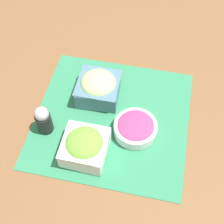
{
  "coord_description": "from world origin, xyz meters",
  "views": [
    {
      "loc": [
        -0.53,
        -0.11,
        0.82
      ],
      "look_at": [
        0.0,
        0.0,
        0.03
      ],
      "focal_mm": 50.0,
      "sensor_mm": 36.0,
      "label": 1
    }
  ],
  "objects_px": {
    "onion_bowl": "(135,127)",
    "pepper_shaker": "(43,120)",
    "lettuce_bowl": "(85,146)",
    "cucumber_bowl": "(98,87)"
  },
  "relations": [
    {
      "from": "onion_bowl",
      "to": "pepper_shaker",
      "type": "bearing_deg",
      "value": 99.56
    },
    {
      "from": "lettuce_bowl",
      "to": "onion_bowl",
      "type": "relative_size",
      "value": 0.97
    },
    {
      "from": "lettuce_bowl",
      "to": "pepper_shaker",
      "type": "distance_m",
      "value": 0.15
    },
    {
      "from": "pepper_shaker",
      "to": "lettuce_bowl",
      "type": "bearing_deg",
      "value": -111.77
    },
    {
      "from": "cucumber_bowl",
      "to": "lettuce_bowl",
      "type": "bearing_deg",
      "value": -176.84
    },
    {
      "from": "onion_bowl",
      "to": "pepper_shaker",
      "type": "distance_m",
      "value": 0.27
    },
    {
      "from": "onion_bowl",
      "to": "cucumber_bowl",
      "type": "relative_size",
      "value": 0.95
    },
    {
      "from": "onion_bowl",
      "to": "pepper_shaker",
      "type": "relative_size",
      "value": 1.29
    },
    {
      "from": "onion_bowl",
      "to": "cucumber_bowl",
      "type": "height_order",
      "value": "cucumber_bowl"
    },
    {
      "from": "onion_bowl",
      "to": "lettuce_bowl",
      "type": "bearing_deg",
      "value": 128.29
    }
  ]
}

